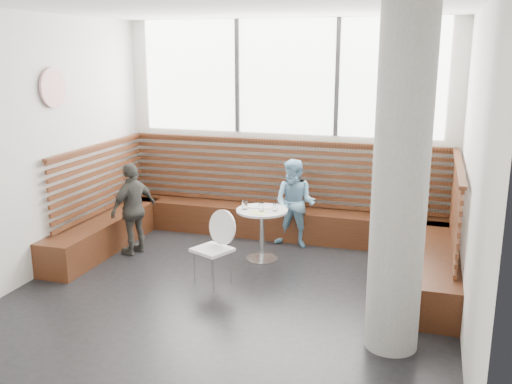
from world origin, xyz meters
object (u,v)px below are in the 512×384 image
(cafe_table, at_px, (262,224))
(adult_man, at_px, (398,205))
(child_left, at_px, (133,209))
(concrete_column, at_px, (400,183))
(cafe_chair, at_px, (214,241))
(child_back, at_px, (295,204))

(cafe_table, relative_size, adult_man, 0.40)
(child_left, bearing_deg, cafe_table, 118.74)
(concrete_column, xyz_separation_m, cafe_chair, (-2.17, 0.94, -1.08))
(adult_man, distance_m, child_back, 1.57)
(child_left, bearing_deg, cafe_chair, 86.43)
(cafe_chair, bearing_deg, cafe_table, 94.10)
(concrete_column, bearing_deg, cafe_chair, 156.61)
(cafe_table, bearing_deg, adult_man, 3.82)
(child_back, distance_m, child_left, 2.26)
(adult_man, xyz_separation_m, child_back, (-1.45, 0.55, -0.24))
(cafe_chair, relative_size, child_left, 0.70)
(cafe_table, relative_size, child_back, 0.56)
(cafe_chair, distance_m, child_left, 1.58)
(cafe_table, xyz_separation_m, child_left, (-1.77, -0.26, 0.13))
(concrete_column, height_order, child_back, concrete_column)
(child_left, bearing_deg, adult_man, 116.45)
(adult_man, height_order, child_left, adult_man)
(concrete_column, distance_m, child_left, 4.05)
(cafe_table, height_order, child_left, child_left)
(concrete_column, bearing_deg, cafe_table, 135.06)
(child_back, height_order, child_left, child_left)
(cafe_chair, height_order, adult_man, adult_man)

